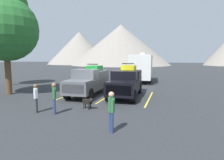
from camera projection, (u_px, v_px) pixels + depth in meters
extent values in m
plane|color=#2D3033|center=(105.00, 98.00, 14.36)|extent=(240.00, 240.00, 0.00)
cube|color=#595B60|center=(88.00, 84.00, 15.43)|extent=(2.24, 5.89, 0.92)
cube|color=#595B60|center=(78.00, 81.00, 13.36)|extent=(1.95, 1.72, 0.08)
cube|color=#595B60|center=(86.00, 74.00, 14.83)|extent=(1.91, 1.60, 0.81)
cube|color=slate|center=(83.00, 74.00, 14.24)|extent=(1.72, 0.31, 0.60)
cube|color=#595B60|center=(95.00, 74.00, 16.85)|extent=(2.04, 2.76, 0.56)
cube|color=silver|center=(73.00, 89.00, 12.66)|extent=(1.66, 0.14, 0.64)
cylinder|color=black|center=(90.00, 94.00, 13.37)|extent=(0.33, 0.93, 0.92)
cylinder|color=black|center=(67.00, 93.00, 13.80)|extent=(0.33, 0.93, 0.92)
cylinder|color=black|center=(105.00, 86.00, 17.16)|extent=(0.33, 0.93, 0.92)
cylinder|color=black|center=(87.00, 86.00, 17.60)|extent=(0.33, 0.93, 0.92)
cube|color=green|center=(95.00, 68.00, 16.79)|extent=(1.16, 1.76, 0.45)
cylinder|color=black|center=(97.00, 69.00, 16.12)|extent=(0.20, 0.45, 0.44)
cylinder|color=black|center=(88.00, 69.00, 16.33)|extent=(0.20, 0.45, 0.44)
cylinder|color=black|center=(101.00, 68.00, 17.25)|extent=(0.20, 0.45, 0.44)
cylinder|color=black|center=(92.00, 68.00, 17.46)|extent=(0.20, 0.45, 0.44)
cube|color=black|center=(93.00, 64.00, 16.28)|extent=(0.98, 0.13, 0.08)
cube|color=black|center=(126.00, 85.00, 14.70)|extent=(2.27, 5.63, 0.94)
cube|color=black|center=(121.00, 82.00, 12.72)|extent=(1.99, 1.64, 0.08)
cube|color=black|center=(125.00, 75.00, 14.12)|extent=(1.95, 1.53, 0.71)
cube|color=slate|center=(123.00, 76.00, 13.56)|extent=(1.77, 0.29, 0.53)
cube|color=black|center=(129.00, 74.00, 16.04)|extent=(2.08, 2.64, 0.60)
cube|color=silver|center=(118.00, 90.00, 12.06)|extent=(1.70, 0.15, 0.65)
cylinder|color=black|center=(134.00, 96.00, 12.72)|extent=(0.33, 0.94, 0.93)
cylinder|color=black|center=(108.00, 95.00, 13.16)|extent=(0.33, 0.94, 0.93)
cylinder|color=black|center=(140.00, 88.00, 16.34)|extent=(0.33, 0.94, 0.93)
cylinder|color=black|center=(119.00, 87.00, 16.79)|extent=(0.33, 0.94, 0.93)
cube|color=yellow|center=(129.00, 68.00, 15.98)|extent=(1.18, 1.68, 0.45)
cylinder|color=black|center=(133.00, 68.00, 15.33)|extent=(0.20, 0.45, 0.44)
cylinder|color=black|center=(122.00, 68.00, 15.55)|extent=(0.20, 0.45, 0.44)
cylinder|color=black|center=(135.00, 68.00, 16.41)|extent=(0.20, 0.45, 0.44)
cylinder|color=black|center=(125.00, 68.00, 16.63)|extent=(0.20, 0.45, 0.44)
cube|color=black|center=(128.00, 64.00, 15.50)|extent=(1.00, 0.13, 0.08)
cube|color=gold|center=(72.00, 94.00, 16.03)|extent=(0.12, 5.50, 0.01)
cube|color=gold|center=(108.00, 96.00, 15.07)|extent=(0.12, 5.50, 0.01)
cube|color=gold|center=(149.00, 99.00, 14.11)|extent=(0.12, 5.50, 0.01)
cube|color=white|center=(142.00, 66.00, 23.84)|extent=(2.92, 6.51, 2.94)
cube|color=brown|center=(132.00, 65.00, 24.12)|extent=(0.39, 6.10, 0.24)
cube|color=silver|center=(142.00, 54.00, 24.57)|extent=(0.64, 0.74, 0.30)
cube|color=#333333|center=(139.00, 83.00, 20.39)|extent=(0.19, 1.21, 0.12)
cylinder|color=black|center=(150.00, 80.00, 23.02)|extent=(0.27, 0.77, 0.76)
cylinder|color=black|center=(132.00, 79.00, 23.57)|extent=(0.27, 0.77, 0.76)
cylinder|color=black|center=(151.00, 79.00, 24.49)|extent=(0.27, 0.77, 0.76)
cylinder|color=black|center=(133.00, 78.00, 25.04)|extent=(0.27, 0.77, 0.76)
cylinder|color=navy|center=(55.00, 107.00, 10.11)|extent=(0.13, 0.13, 0.87)
cylinder|color=navy|center=(54.00, 106.00, 10.28)|extent=(0.13, 0.13, 0.87)
cube|color=#33723F|center=(54.00, 93.00, 10.11)|extent=(0.31, 0.32, 0.62)
sphere|color=#9E704C|center=(54.00, 85.00, 10.06)|extent=(0.24, 0.24, 0.24)
cylinder|color=#33723F|center=(54.00, 94.00, 9.98)|extent=(0.10, 0.10, 0.56)
cylinder|color=#33723F|center=(54.00, 93.00, 10.24)|extent=(0.10, 0.10, 0.56)
cylinder|color=#3F3F42|center=(37.00, 105.00, 10.56)|extent=(0.12, 0.12, 0.82)
cylinder|color=#3F3F42|center=(36.00, 106.00, 10.39)|extent=(0.12, 0.12, 0.82)
cube|color=silver|center=(36.00, 93.00, 10.39)|extent=(0.28, 0.30, 0.58)
sphere|color=brown|center=(35.00, 86.00, 10.34)|extent=(0.22, 0.22, 0.22)
cylinder|color=silver|center=(36.00, 93.00, 10.52)|extent=(0.10, 0.10, 0.52)
cylinder|color=silver|center=(35.00, 94.00, 10.27)|extent=(0.10, 0.10, 0.52)
cylinder|color=navy|center=(112.00, 123.00, 7.57)|extent=(0.13, 0.13, 0.86)
cylinder|color=navy|center=(111.00, 122.00, 7.74)|extent=(0.13, 0.13, 0.86)
cube|color=#33723F|center=(111.00, 105.00, 7.57)|extent=(0.31, 0.32, 0.61)
sphere|color=tan|center=(111.00, 95.00, 7.52)|extent=(0.23, 0.23, 0.23)
cylinder|color=#33723F|center=(113.00, 106.00, 7.44)|extent=(0.10, 0.10, 0.55)
cylinder|color=#33723F|center=(110.00, 105.00, 7.70)|extent=(0.10, 0.10, 0.55)
cube|color=black|center=(87.00, 102.00, 11.24)|extent=(0.63, 0.40, 0.27)
sphere|color=black|center=(91.00, 101.00, 11.03)|extent=(0.30, 0.30, 0.30)
cylinder|color=black|center=(83.00, 100.00, 11.42)|extent=(0.16, 0.09, 0.20)
cylinder|color=black|center=(90.00, 107.00, 11.21)|extent=(0.06, 0.06, 0.31)
cylinder|color=black|center=(89.00, 107.00, 11.09)|extent=(0.06, 0.06, 0.31)
cylinder|color=black|center=(85.00, 106.00, 11.45)|extent=(0.06, 0.06, 0.31)
cylinder|color=black|center=(84.00, 106.00, 11.33)|extent=(0.06, 0.06, 0.31)
cylinder|color=brown|center=(8.00, 70.00, 15.56)|extent=(0.47, 0.47, 4.12)
sphere|color=#286B2D|center=(5.00, 29.00, 15.16)|extent=(5.29, 5.29, 5.29)
sphere|color=#286B2D|center=(5.00, 6.00, 15.25)|extent=(3.70, 3.70, 3.70)
cylinder|color=brown|center=(9.00, 68.00, 21.05)|extent=(0.35, 0.35, 3.93)
sphere|color=#387F38|center=(8.00, 42.00, 20.70)|extent=(3.86, 3.86, 3.86)
sphere|color=#387F38|center=(1.00, 29.00, 20.28)|extent=(2.70, 2.70, 2.70)
cone|color=gray|center=(79.00, 48.00, 95.65)|extent=(32.14, 32.14, 16.46)
cone|color=gray|center=(121.00, 45.00, 82.54)|extent=(43.64, 43.64, 17.78)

